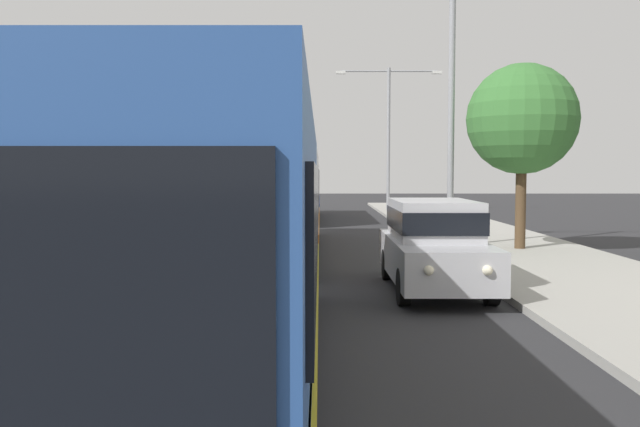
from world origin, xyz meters
TOP-DOWN VIEW (x-y plane):
  - bus_lead at (-1.30, 13.47)m, footprint 2.58×10.70m
  - bus_second_in_line at (-1.30, 26.06)m, footprint 2.58×12.02m
  - bus_middle at (-1.30, 39.85)m, footprint 2.58×10.84m
  - white_suv at (2.40, 19.40)m, footprint 1.86×4.89m
  - box_truck_oncoming at (-4.60, 46.77)m, footprint 2.35×8.25m
  - streetlamp_mid at (4.10, 26.26)m, footprint 6.55×0.28m
  - streetlamp_far at (4.10, 45.07)m, footprint 6.27×0.28m
  - roadside_tree at (6.15, 25.72)m, footprint 3.35×3.35m

SIDE VIEW (x-z plane):
  - white_suv at x=2.40m, z-range 0.08..1.98m
  - bus_lead at x=-1.30m, z-range 0.08..3.29m
  - bus_middle at x=-1.30m, z-range 0.08..3.29m
  - bus_second_in_line at x=-1.30m, z-range 0.09..3.30m
  - box_truck_oncoming at x=-4.60m, z-range 0.14..3.29m
  - roadside_tree at x=6.15m, z-range 1.27..6.88m
  - streetlamp_far at x=4.10m, z-range 1.11..9.60m
  - streetlamp_mid at x=4.10m, z-range 1.13..9.68m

